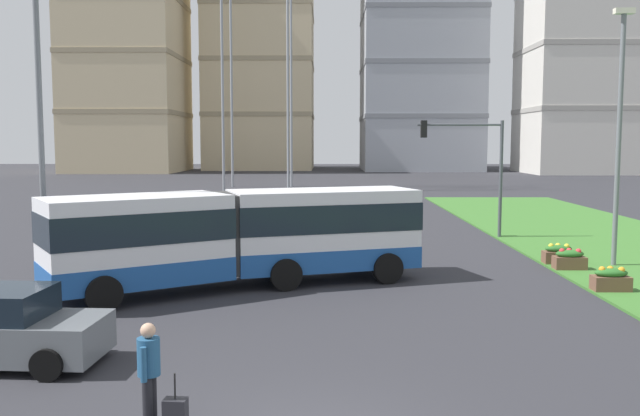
{
  "coord_description": "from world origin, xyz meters",
  "views": [
    {
      "loc": [
        0.28,
        -9.92,
        4.57
      ],
      "look_at": [
        0.07,
        14.28,
        2.2
      ],
      "focal_mm": 38.06,
      "sensor_mm": 36.0,
      "label": 1
    }
  ],
  "objects_px": {
    "flower_planter_3": "(611,279)",
    "streetlight_left": "(40,122)",
    "apartment_tower_westcentre": "(261,41)",
    "car_black_sedan": "(206,214)",
    "apartment_tower_west": "(127,31)",
    "rolling_suitcase": "(176,416)",
    "streetlight_median": "(619,128)",
    "flower_planter_4": "(570,259)",
    "apartment_tower_eastcentre": "(579,52)",
    "articulated_bus": "(241,235)",
    "flower_planter_5": "(558,254)",
    "apartment_tower_centre": "(420,43)",
    "pedestrian_crossing": "(149,369)",
    "traffic_light_far_right": "(472,157)"
  },
  "relations": [
    {
      "from": "apartment_tower_eastcentre",
      "to": "flower_planter_5",
      "type": "bearing_deg",
      "value": -110.49
    },
    {
      "from": "flower_planter_4",
      "to": "apartment_tower_centre",
      "type": "relative_size",
      "value": 0.03
    },
    {
      "from": "flower_planter_3",
      "to": "flower_planter_4",
      "type": "bearing_deg",
      "value": 90.0
    },
    {
      "from": "flower_planter_3",
      "to": "apartment_tower_westcentre",
      "type": "relative_size",
      "value": 0.03
    },
    {
      "from": "flower_planter_3",
      "to": "apartment_tower_centre",
      "type": "bearing_deg",
      "value": 85.93
    },
    {
      "from": "flower_planter_4",
      "to": "pedestrian_crossing",
      "type": "bearing_deg",
      "value": -130.45
    },
    {
      "from": "pedestrian_crossing",
      "to": "rolling_suitcase",
      "type": "relative_size",
      "value": 1.79
    },
    {
      "from": "rolling_suitcase",
      "to": "streetlight_left",
      "type": "distance_m",
      "value": 13.43
    },
    {
      "from": "traffic_light_far_right",
      "to": "streetlight_median",
      "type": "height_order",
      "value": "streetlight_median"
    },
    {
      "from": "rolling_suitcase",
      "to": "apartment_tower_west",
      "type": "xyz_separation_m",
      "value": [
        -27.94,
        94.42,
        20.93
      ]
    },
    {
      "from": "articulated_bus",
      "to": "streetlight_median",
      "type": "bearing_deg",
      "value": 15.09
    },
    {
      "from": "rolling_suitcase",
      "to": "streetlight_median",
      "type": "bearing_deg",
      "value": 48.21
    },
    {
      "from": "articulated_bus",
      "to": "streetlight_median",
      "type": "relative_size",
      "value": 1.25
    },
    {
      "from": "apartment_tower_westcentre",
      "to": "apartment_tower_west",
      "type": "bearing_deg",
      "value": -150.4
    },
    {
      "from": "car_black_sedan",
      "to": "rolling_suitcase",
      "type": "height_order",
      "value": "car_black_sedan"
    },
    {
      "from": "rolling_suitcase",
      "to": "apartment_tower_centre",
      "type": "bearing_deg",
      "value": 80.19
    },
    {
      "from": "streetlight_median",
      "to": "apartment_tower_centre",
      "type": "relative_size",
      "value": 0.23
    },
    {
      "from": "rolling_suitcase",
      "to": "apartment_tower_west",
      "type": "relative_size",
      "value": 0.02
    },
    {
      "from": "articulated_bus",
      "to": "streetlight_left",
      "type": "relative_size",
      "value": 1.23
    },
    {
      "from": "rolling_suitcase",
      "to": "flower_planter_5",
      "type": "relative_size",
      "value": 0.88
    },
    {
      "from": "articulated_bus",
      "to": "apartment_tower_west",
      "type": "bearing_deg",
      "value": 108.29
    },
    {
      "from": "flower_planter_3",
      "to": "flower_planter_4",
      "type": "relative_size",
      "value": 1.0
    },
    {
      "from": "apartment_tower_centre",
      "to": "flower_planter_5",
      "type": "bearing_deg",
      "value": -94.29
    },
    {
      "from": "flower_planter_4",
      "to": "streetlight_left",
      "type": "bearing_deg",
      "value": -170.63
    },
    {
      "from": "flower_planter_4",
      "to": "streetlight_left",
      "type": "xyz_separation_m",
      "value": [
        -17.42,
        -2.87,
        4.75
      ]
    },
    {
      "from": "pedestrian_crossing",
      "to": "streetlight_left",
      "type": "relative_size",
      "value": 0.18
    },
    {
      "from": "streetlight_left",
      "to": "apartment_tower_eastcentre",
      "type": "xyz_separation_m",
      "value": [
        45.48,
        79.14,
        12.38
      ]
    },
    {
      "from": "articulated_bus",
      "to": "streetlight_median",
      "type": "xyz_separation_m",
      "value": [
        13.2,
        3.56,
        3.42
      ]
    },
    {
      "from": "flower_planter_4",
      "to": "apartment_tower_eastcentre",
      "type": "height_order",
      "value": "apartment_tower_eastcentre"
    },
    {
      "from": "articulated_bus",
      "to": "pedestrian_crossing",
      "type": "relative_size",
      "value": 6.67
    },
    {
      "from": "rolling_suitcase",
      "to": "streetlight_left",
      "type": "bearing_deg",
      "value": 120.99
    },
    {
      "from": "flower_planter_3",
      "to": "streetlight_left",
      "type": "distance_m",
      "value": 18.07
    },
    {
      "from": "flower_planter_4",
      "to": "flower_planter_5",
      "type": "relative_size",
      "value": 1.0
    },
    {
      "from": "pedestrian_crossing",
      "to": "apartment_tower_centre",
      "type": "distance_m",
      "value": 103.89
    },
    {
      "from": "car_black_sedan",
      "to": "apartment_tower_west",
      "type": "bearing_deg",
      "value": 109.11
    },
    {
      "from": "pedestrian_crossing",
      "to": "apartment_tower_eastcentre",
      "type": "bearing_deg",
      "value": 66.23
    },
    {
      "from": "flower_planter_4",
      "to": "traffic_light_far_right",
      "type": "distance_m",
      "value": 9.04
    },
    {
      "from": "car_black_sedan",
      "to": "apartment_tower_eastcentre",
      "type": "relative_size",
      "value": 0.13
    },
    {
      "from": "flower_planter_4",
      "to": "flower_planter_5",
      "type": "bearing_deg",
      "value": 90.0
    },
    {
      "from": "streetlight_left",
      "to": "car_black_sedan",
      "type": "bearing_deg",
      "value": 80.38
    },
    {
      "from": "flower_planter_3",
      "to": "flower_planter_5",
      "type": "height_order",
      "value": "same"
    },
    {
      "from": "articulated_bus",
      "to": "apartment_tower_westcentre",
      "type": "distance_m",
      "value": 96.96
    },
    {
      "from": "flower_planter_3",
      "to": "streetlight_left",
      "type": "relative_size",
      "value": 0.12
    },
    {
      "from": "flower_planter_4",
      "to": "flower_planter_5",
      "type": "xyz_separation_m",
      "value": [
        0.0,
        1.16,
        0.0
      ]
    },
    {
      "from": "car_black_sedan",
      "to": "pedestrian_crossing",
      "type": "distance_m",
      "value": 25.3
    },
    {
      "from": "rolling_suitcase",
      "to": "apartment_tower_westcentre",
      "type": "bearing_deg",
      "value": 94.67
    },
    {
      "from": "flower_planter_5",
      "to": "apartment_tower_eastcentre",
      "type": "relative_size",
      "value": 0.03
    },
    {
      "from": "flower_planter_4",
      "to": "traffic_light_far_right",
      "type": "bearing_deg",
      "value": 102.25
    },
    {
      "from": "car_black_sedan",
      "to": "apartment_tower_eastcentre",
      "type": "distance_m",
      "value": 79.43
    },
    {
      "from": "flower_planter_3",
      "to": "apartment_tower_west",
      "type": "relative_size",
      "value": 0.03
    }
  ]
}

